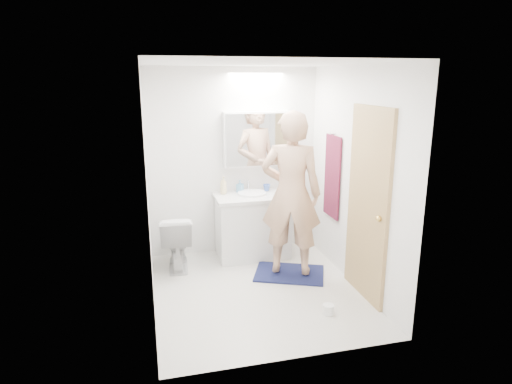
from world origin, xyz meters
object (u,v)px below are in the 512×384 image
object	(u,v)px
soap_bottle_a	(223,185)
soap_bottle_b	(240,186)
toilet	(177,241)
vanity_cabinet	(253,227)
toilet_paper_roll	(328,309)
toothbrush_cup	(267,188)
medicine_cabinet	(257,139)
person	(291,194)

from	to	relation	value
soap_bottle_a	soap_bottle_b	xyz separation A→B (m)	(0.22, 0.03, -0.03)
toilet	soap_bottle_a	xyz separation A→B (m)	(0.63, 0.27, 0.59)
vanity_cabinet	toilet_paper_roll	world-z (taller)	vanity_cabinet
toothbrush_cup	toilet_paper_roll	xyz separation A→B (m)	(0.14, -1.78, -0.81)
toilet	soap_bottle_b	bearing A→B (deg)	-157.10
medicine_cabinet	soap_bottle_b	world-z (taller)	medicine_cabinet
toilet	soap_bottle_b	size ratio (longest dim) A/B	4.16
vanity_cabinet	toilet	distance (m)	0.99
toilet	toilet_paper_roll	world-z (taller)	toilet
vanity_cabinet	toothbrush_cup	size ratio (longest dim) A/B	9.46
medicine_cabinet	toilet_paper_roll	distance (m)	2.35
person	soap_bottle_a	size ratio (longest dim) A/B	8.26
medicine_cabinet	vanity_cabinet	bearing A→B (deg)	-119.06
person	toothbrush_cup	bearing A→B (deg)	-63.28
soap_bottle_b	toothbrush_cup	world-z (taller)	soap_bottle_b
toilet_paper_roll	soap_bottle_b	bearing A→B (deg)	105.38
vanity_cabinet	person	size ratio (longest dim) A/B	0.48
soap_bottle_a	soap_bottle_b	distance (m)	0.23
medicine_cabinet	soap_bottle_a	distance (m)	0.73
vanity_cabinet	soap_bottle_b	distance (m)	0.56
toilet	person	bearing A→B (deg)	160.43
soap_bottle_b	toilet_paper_roll	distance (m)	2.05
toilet	soap_bottle_a	distance (m)	0.91
toilet_paper_roll	vanity_cabinet	bearing A→B (deg)	102.97
toilet	person	world-z (taller)	person
vanity_cabinet	soap_bottle_b	size ratio (longest dim) A/B	5.51
vanity_cabinet	soap_bottle_b	world-z (taller)	soap_bottle_b
toilet	soap_bottle_b	distance (m)	1.07
medicine_cabinet	toothbrush_cup	size ratio (longest dim) A/B	9.25
person	soap_bottle_a	world-z (taller)	person
vanity_cabinet	person	world-z (taller)	person
soap_bottle_b	toilet_paper_roll	size ratio (longest dim) A/B	1.49
soap_bottle_a	toilet	bearing A→B (deg)	-157.34
person	soap_bottle_b	world-z (taller)	person
vanity_cabinet	toothbrush_cup	bearing A→B (deg)	34.63
person	soap_bottle_b	bearing A→B (deg)	-41.30
toilet	toothbrush_cup	xyz separation A→B (m)	(1.21, 0.28, 0.52)
person	toothbrush_cup	distance (m)	0.84
medicine_cabinet	person	size ratio (longest dim) A/B	0.47
toilet	toilet_paper_roll	xyz separation A→B (m)	(1.35, -1.51, -0.29)
person	soap_bottle_b	distance (m)	0.94
person	soap_bottle_a	distance (m)	1.03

